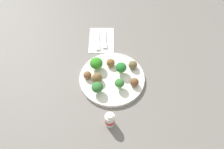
{
  "coord_description": "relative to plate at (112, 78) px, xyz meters",
  "views": [
    {
      "loc": [
        0.59,
        -0.06,
        0.84
      ],
      "look_at": [
        0.0,
        0.0,
        0.04
      ],
      "focal_mm": 37.96,
      "sensor_mm": 36.0,
      "label": 1
    }
  ],
  "objects": [
    {
      "name": "meatball_near_rim",
      "position": [
        0.05,
        0.09,
        0.03
      ],
      "size": [
        0.04,
        0.04,
        0.04
      ],
      "primitive_type": "sphere",
      "color": "brown",
      "rests_on": "plate"
    },
    {
      "name": "yogurt_bottle",
      "position": [
        0.2,
        -0.03,
        0.02
      ],
      "size": [
        0.04,
        0.04,
        0.07
      ],
      "color": "white",
      "rests_on": "ground_plane"
    },
    {
      "name": "meatball_far_rim",
      "position": [
        0.01,
        -0.06,
        0.03
      ],
      "size": [
        0.04,
        0.04,
        0.04
      ],
      "primitive_type": "sphere",
      "color": "brown",
      "rests_on": "plate"
    },
    {
      "name": "plate",
      "position": [
        0.0,
        0.0,
        0.0
      ],
      "size": [
        0.28,
        0.28,
        0.02
      ],
      "primitive_type": "cylinder",
      "color": "white",
      "rests_on": "ground_plane"
    },
    {
      "name": "broccoli_floret_far_rim",
      "position": [
        0.05,
        0.03,
        0.04
      ],
      "size": [
        0.04,
        0.04,
        0.05
      ],
      "color": "#90C872",
      "rests_on": "plate"
    },
    {
      "name": "meatball_center",
      "position": [
        -0.04,
        0.1,
        0.03
      ],
      "size": [
        0.04,
        0.04,
        0.04
      ],
      "primitive_type": "sphere",
      "color": "brown",
      "rests_on": "plate"
    },
    {
      "name": "meatball_mid_left",
      "position": [
        -0.07,
        -0.0,
        0.03
      ],
      "size": [
        0.04,
        0.04,
        0.04
      ],
      "primitive_type": "sphere",
      "color": "brown",
      "rests_on": "plate"
    },
    {
      "name": "broccoli_floret_near_rim",
      "position": [
        0.07,
        -0.07,
        0.04
      ],
      "size": [
        0.05,
        0.05,
        0.05
      ],
      "color": "#9CB980",
      "rests_on": "plate"
    },
    {
      "name": "knife",
      "position": [
        -0.23,
        -0.05,
        -0.0
      ],
      "size": [
        0.15,
        0.02,
        0.01
      ],
      "color": "white",
      "rests_on": "napkin"
    },
    {
      "name": "napkin",
      "position": [
        -0.24,
        -0.03,
        -0.01
      ],
      "size": [
        0.18,
        0.14,
        0.01
      ],
      "primitive_type": "cube",
      "rotation": [
        0.0,
        0.0,
        -0.09
      ],
      "color": "white",
      "rests_on": "ground_plane"
    },
    {
      "name": "broccoli_floret_front_left",
      "position": [
        -0.06,
        -0.06,
        0.04
      ],
      "size": [
        0.06,
        0.06,
        0.06
      ],
      "color": "#A4CC77",
      "rests_on": "plate"
    },
    {
      "name": "fork",
      "position": [
        -0.23,
        -0.01,
        -0.0
      ],
      "size": [
        0.12,
        0.03,
        0.01
      ],
      "color": "silver",
      "rests_on": "napkin"
    },
    {
      "name": "meatball_mid_right",
      "position": [
        -0.01,
        -0.1,
        0.03
      ],
      "size": [
        0.03,
        0.03,
        0.03
      ],
      "primitive_type": "sphere",
      "color": "brown",
      "rests_on": "plate"
    },
    {
      "name": "ground_plane",
      "position": [
        0.0,
        0.0,
        -0.01
      ],
      "size": [
        4.0,
        4.0,
        0.0
      ],
      "primitive_type": "plane",
      "color": "slate"
    },
    {
      "name": "broccoli_floret_center",
      "position": [
        -0.02,
        0.04,
        0.04
      ],
      "size": [
        0.05,
        0.05,
        0.05
      ],
      "color": "#A8C881",
      "rests_on": "plate"
    }
  ]
}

